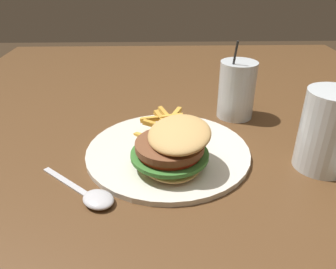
% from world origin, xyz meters
% --- Properties ---
extents(dining_table, '(1.58, 1.28, 0.71)m').
position_xyz_m(dining_table, '(0.00, 0.00, 0.61)').
color(dining_table, brown).
rests_on(dining_table, ground_plane).
extents(meal_plate_near, '(0.31, 0.31, 0.09)m').
position_xyz_m(meal_plate_near, '(0.08, -0.04, 0.74)').
color(meal_plate_near, silver).
rests_on(meal_plate_near, dining_table).
extents(beer_glass, '(0.09, 0.09, 0.14)m').
position_xyz_m(beer_glass, '(0.11, 0.22, 0.78)').
color(beer_glass, silver).
rests_on(beer_glass, dining_table).
extents(juice_glass, '(0.08, 0.08, 0.18)m').
position_xyz_m(juice_glass, '(-0.11, 0.12, 0.77)').
color(juice_glass, silver).
rests_on(juice_glass, dining_table).
extents(spoon, '(0.13, 0.14, 0.01)m').
position_xyz_m(spoon, '(0.19, -0.16, 0.72)').
color(spoon, silver).
rests_on(spoon, dining_table).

